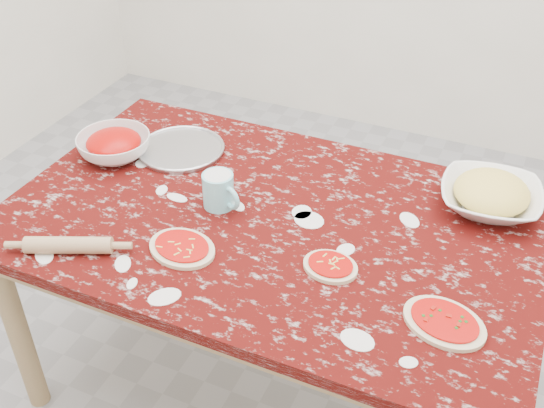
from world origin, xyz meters
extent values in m
plane|color=gray|center=(0.00, 0.00, 0.00)|extent=(4.00, 4.00, 0.00)
cube|color=#3B0705|center=(0.00, 0.00, 0.73)|extent=(1.60, 1.00, 0.04)
cube|color=#8C774F|center=(0.00, 0.00, 0.67)|extent=(1.50, 0.90, 0.08)
cylinder|color=#8C774F|center=(-0.72, -0.42, 0.35)|extent=(0.07, 0.07, 0.71)
cylinder|color=#8C774F|center=(-0.72, 0.42, 0.35)|extent=(0.07, 0.07, 0.71)
cylinder|color=#8C774F|center=(0.72, 0.42, 0.35)|extent=(0.07, 0.07, 0.71)
cylinder|color=#B2B2B7|center=(-0.45, 0.22, 0.76)|extent=(0.36, 0.36, 0.01)
imported|color=white|center=(-0.63, 0.10, 0.79)|extent=(0.33, 0.33, 0.08)
imported|color=white|center=(0.59, 0.32, 0.79)|extent=(0.34, 0.34, 0.07)
cylinder|color=#81D7E4|center=(-0.17, -0.01, 0.81)|extent=(0.10, 0.10, 0.11)
torus|color=#81D7E4|center=(-0.12, -0.03, 0.81)|extent=(0.08, 0.04, 0.08)
cylinder|color=silver|center=(-0.17, -0.01, 0.84)|extent=(0.08, 0.08, 0.01)
ellipsoid|color=beige|center=(-0.17, -0.24, 0.76)|extent=(0.23, 0.20, 0.01)
ellipsoid|color=red|center=(-0.17, -0.24, 0.76)|extent=(0.19, 0.16, 0.00)
ellipsoid|color=beige|center=(0.24, -0.14, 0.76)|extent=(0.17, 0.15, 0.01)
ellipsoid|color=red|center=(0.24, -0.14, 0.76)|extent=(0.14, 0.12, 0.00)
ellipsoid|color=beige|center=(0.57, -0.22, 0.76)|extent=(0.25, 0.21, 0.01)
ellipsoid|color=red|center=(0.57, -0.22, 0.76)|extent=(0.20, 0.18, 0.00)
cylinder|color=tan|center=(-0.45, -0.38, 0.77)|extent=(0.24, 0.14, 0.05)
camera|label=1|loc=(0.64, -1.42, 1.94)|focal=43.09mm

